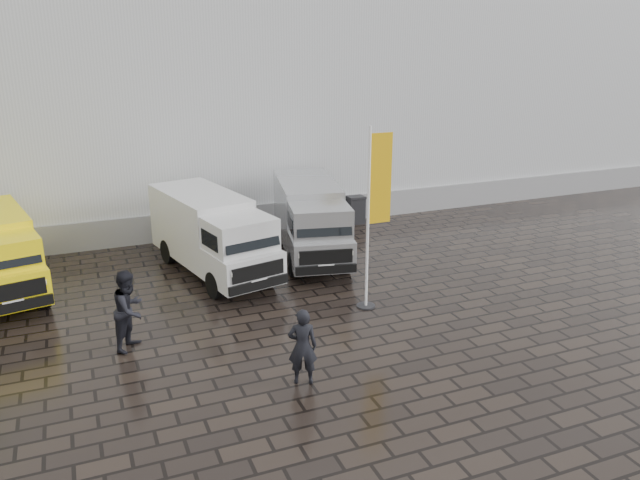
# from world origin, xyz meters

# --- Properties ---
(ground) EXTENTS (120.00, 120.00, 0.00)m
(ground) POSITION_xyz_m (0.00, 0.00, 0.00)
(ground) COLOR black
(ground) RESTS_ON ground
(exhibition_hall) EXTENTS (44.00, 16.00, 12.00)m
(exhibition_hall) POSITION_xyz_m (2.00, 16.00, 6.00)
(exhibition_hall) COLOR silver
(exhibition_hall) RESTS_ON ground
(hall_plinth) EXTENTS (44.00, 0.15, 1.00)m
(hall_plinth) POSITION_xyz_m (2.00, 7.95, 0.50)
(hall_plinth) COLOR gray
(hall_plinth) RESTS_ON ground
(van_white) EXTENTS (2.99, 5.77, 2.38)m
(van_white) POSITION_xyz_m (-2.29, 4.23, 1.19)
(van_white) COLOR silver
(van_white) RESTS_ON ground
(van_silver) EXTENTS (2.93, 5.73, 2.37)m
(van_silver) POSITION_xyz_m (1.02, 4.60, 1.18)
(van_silver) COLOR #ACAEB0
(van_silver) RESTS_ON ground
(flagpole) EXTENTS (0.88, 0.50, 4.84)m
(flagpole) POSITION_xyz_m (1.10, 0.24, 2.69)
(flagpole) COLOR black
(flagpole) RESTS_ON ground
(wheelie_bin) EXTENTS (0.68, 0.68, 1.07)m
(wheelie_bin) POSITION_xyz_m (4.00, 7.47, 0.53)
(wheelie_bin) COLOR black
(wheelie_bin) RESTS_ON ground
(person_front) EXTENTS (0.71, 0.58, 1.67)m
(person_front) POSITION_xyz_m (-2.01, -2.72, 0.84)
(person_front) COLOR black
(person_front) RESTS_ON ground
(person_tent) EXTENTS (1.13, 1.17, 1.90)m
(person_tent) POSITION_xyz_m (-5.14, 0.23, 0.95)
(person_tent) COLOR black
(person_tent) RESTS_ON ground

